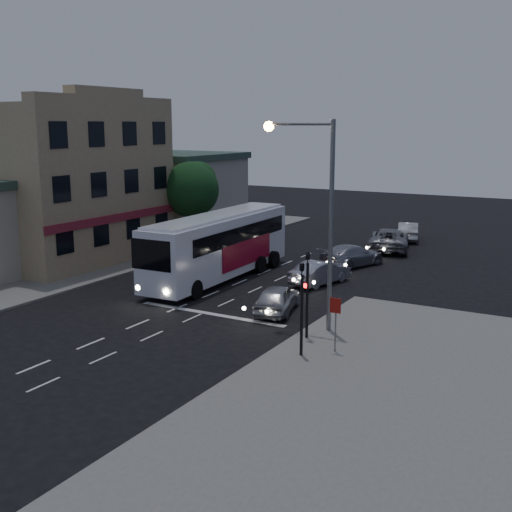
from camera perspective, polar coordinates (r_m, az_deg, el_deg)
The scene contains 17 objects.
ground at distance 30.49m, azimuth -9.26°, elevation -5.51°, with size 120.00×120.00×0.00m, color black.
sidewalk_near at distance 21.32m, azimuth 12.43°, elevation -13.19°, with size 12.00×24.00×0.12m, color slate.
sidewalk_far at distance 44.74m, azimuth -15.91°, elevation -0.22°, with size 12.00×50.00×0.12m, color slate.
road_markings at distance 32.32m, azimuth -3.80°, elevation -4.38°, with size 8.00×30.55×0.01m.
tour_bus at distance 37.24m, azimuth -3.32°, elevation 1.04°, with size 2.99×12.56×3.84m.
car_suv at distance 30.92m, azimuth 1.87°, elevation -3.79°, with size 1.62×4.03×1.37m, color #A4A4AA.
car_sedan_a at distance 36.47m, azimuth 5.73°, elevation -1.47°, with size 1.43×4.11×1.35m, color #9C9BAC.
car_sedan_b at distance 41.29m, azimuth 8.50°, elevation 0.05°, with size 1.97×4.84×1.41m, color #999AA7.
car_sedan_c at distance 46.98m, azimuth 11.75°, elevation 1.46°, with size 2.65×5.75×1.60m, color gray.
car_extra at distance 51.44m, azimuth 13.35°, elevation 2.15°, with size 1.49×4.28×1.41m, color silver.
traffic_signal_main at distance 26.58m, azimuth 4.57°, elevation -2.54°, with size 0.25×0.35×4.10m.
traffic_signal_side at distance 24.56m, azimuth 4.10°, elevation -3.72°, with size 0.18×0.15×4.10m.
regulatory_sign at distance 25.25m, azimuth 7.08°, elevation -5.30°, with size 0.45×0.12×2.20m.
streetlight at distance 27.36m, azimuth 5.46°, elevation 4.91°, with size 3.32×0.44×9.00m.
main_building at distance 44.71m, azimuth -17.15°, elevation 6.32°, with size 10.12×12.00×11.00m.
low_building_north at distance 53.52m, azimuth -7.34°, elevation 5.63°, with size 9.40×9.40×6.50m.
street_tree at distance 46.31m, azimuth -5.78°, elevation 6.12°, with size 4.00×4.00×6.20m.
Camera 1 is at (18.39, -22.63, 8.92)m, focal length 45.00 mm.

